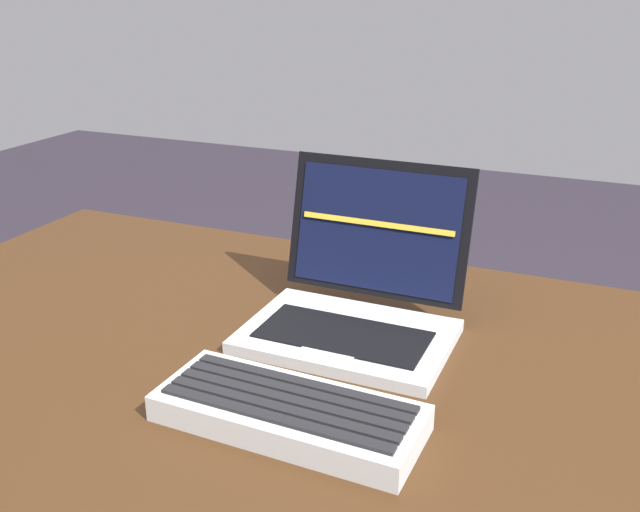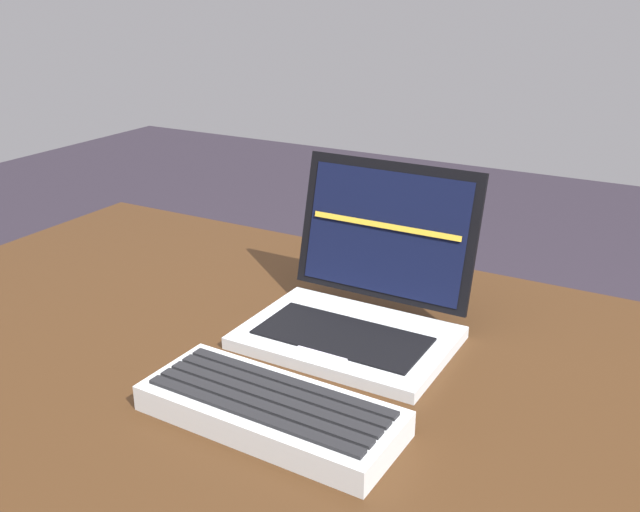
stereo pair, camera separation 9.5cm
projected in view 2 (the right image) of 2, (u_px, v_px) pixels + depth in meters
The scene contains 3 objects.
desk at pixel (354, 424), 0.95m from camera, with size 1.59×0.82×0.74m.
laptop_front at pixel (360, 302), 1.00m from camera, with size 0.28×0.25×0.23m.
external_keyboard at pixel (270, 410), 0.81m from camera, with size 0.31×0.13×0.04m.
Camera 2 is at (0.35, -0.72, 1.21)m, focal length 40.22 mm.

